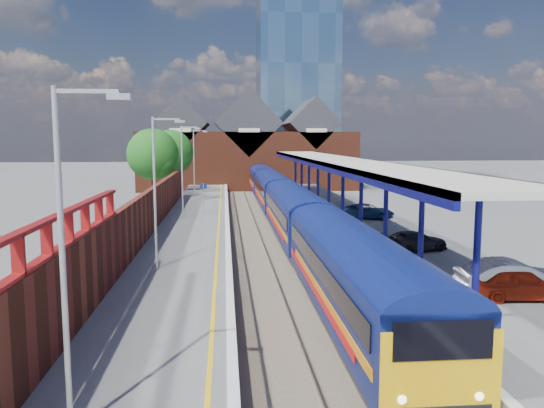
{
  "coord_description": "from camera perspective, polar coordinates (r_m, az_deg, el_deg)",
  "views": [
    {
      "loc": [
        -3.31,
        -18.53,
        6.99
      ],
      "look_at": [
        -0.09,
        17.24,
        2.6
      ],
      "focal_mm": 35.0,
      "sensor_mm": 36.0,
      "label": 1
    }
  ],
  "objects": [
    {
      "name": "ground",
      "position": [
        49.15,
        -1.23,
        -1.21
      ],
      "size": [
        240.0,
        240.0,
        0.0
      ],
      "primitive_type": "plane",
      "color": "#5B5B5E",
      "rests_on": "ground"
    },
    {
      "name": "parked_car_blue",
      "position": [
        40.93,
        10.24,
        -0.77
      ],
      "size": [
        4.4,
        3.2,
        1.11
      ],
      "primitive_type": "imported",
      "rotation": [
        0.0,
        0.0,
        1.19
      ],
      "color": "navy",
      "rests_on": "right_platform"
    },
    {
      "name": "station_building",
      "position": [
        76.62,
        -2.68,
        5.81
      ],
      "size": [
        30.0,
        12.12,
        13.78
      ],
      "color": "#602919",
      "rests_on": "ground"
    },
    {
      "name": "yellow_line",
      "position": [
        39.0,
        -5.73,
        -1.89
      ],
      "size": [
        0.14,
        76.0,
        0.01
      ],
      "primitive_type": "cube",
      "color": "yellow",
      "rests_on": "left_platform"
    },
    {
      "name": "lamp_post_a",
      "position": [
        11.15,
        -21.01,
        -3.82
      ],
      "size": [
        1.48,
        0.18,
        7.0
      ],
      "color": "#A5A8AA",
      "rests_on": "left_platform"
    },
    {
      "name": "right_platform",
      "position": [
        40.17,
        8.34,
        -2.4
      ],
      "size": [
        6.0,
        76.0,
        1.0
      ],
      "primitive_type": "cube",
      "color": "#565659",
      "rests_on": "ground"
    },
    {
      "name": "left_platform",
      "position": [
        39.14,
        -8.29,
        -2.65
      ],
      "size": [
        5.0,
        76.0,
        1.0
      ],
      "primitive_type": "cube",
      "color": "#565659",
      "rests_on": "ground"
    },
    {
      "name": "rails",
      "position": [
        39.28,
        -0.23,
        -3.11
      ],
      "size": [
        4.51,
        76.0,
        0.14
      ],
      "color": "slate",
      "rests_on": "ground"
    },
    {
      "name": "brick_wall",
      "position": [
        32.75,
        -13.51,
        -1.19
      ],
      "size": [
        0.35,
        50.0,
        3.86
      ],
      "color": "#602919",
      "rests_on": "left_platform"
    },
    {
      "name": "coping_left",
      "position": [
        38.99,
        -4.85,
        -1.86
      ],
      "size": [
        0.3,
        76.0,
        0.05
      ],
      "primitive_type": "cube",
      "color": "silver",
      "rests_on": "left_platform"
    },
    {
      "name": "canopy",
      "position": [
        41.46,
        7.13,
        4.51
      ],
      "size": [
        4.5,
        52.0,
        4.48
      ],
      "color": "#0F0F5B",
      "rests_on": "right_platform"
    },
    {
      "name": "lamp_post_b",
      "position": [
        24.8,
        -12.21,
        2.19
      ],
      "size": [
        1.48,
        0.18,
        7.0
      ],
      "color": "#A5A8AA",
      "rests_on": "left_platform"
    },
    {
      "name": "parked_car_silver",
      "position": [
        22.46,
        24.57,
        -7.29
      ],
      "size": [
        4.33,
        1.7,
        1.4
      ],
      "primitive_type": "imported",
      "rotation": [
        0.0,
        0.0,
        1.52
      ],
      "color": "#A8A9AD",
      "rests_on": "right_platform"
    },
    {
      "name": "lamp_post_d",
      "position": [
        56.65,
        -8.26,
        4.87
      ],
      "size": [
        1.48,
        0.18,
        7.0
      ],
      "color": "#A5A8AA",
      "rests_on": "left_platform"
    },
    {
      "name": "tree_near",
      "position": [
        54.92,
        -12.55,
        5.09
      ],
      "size": [
        5.2,
        5.2,
        8.1
      ],
      "color": "#382314",
      "rests_on": "ground"
    },
    {
      "name": "parked_car_dark",
      "position": [
        29.51,
        15.09,
        -3.89
      ],
      "size": [
        4.13,
        2.82,
        1.11
      ],
      "primitive_type": "imported",
      "rotation": [
        0.0,
        0.0,
        1.94
      ],
      "color": "black",
      "rests_on": "right_platform"
    },
    {
      "name": "glass_tower",
      "position": [
        100.3,
        2.62,
        14.53
      ],
      "size": [
        14.2,
        14.2,
        40.3
      ],
      "color": "#49657D",
      "rests_on": "ground"
    },
    {
      "name": "tree_far",
      "position": [
        62.75,
        -10.71,
        5.35
      ],
      "size": [
        5.2,
        5.2,
        8.1
      ],
      "color": "#382314",
      "rests_on": "ground"
    },
    {
      "name": "train",
      "position": [
        44.3,
        1.11,
        0.66
      ],
      "size": [
        2.89,
        65.91,
        3.45
      ],
      "color": "navy",
      "rests_on": "ground"
    },
    {
      "name": "lamp_post_c",
      "position": [
        40.7,
        -9.46,
        4.06
      ],
      "size": [
        1.48,
        0.18,
        7.0
      ],
      "color": "#A5A8AA",
      "rests_on": "left_platform"
    },
    {
      "name": "ballast_bed",
      "position": [
        39.3,
        -0.23,
        -3.23
      ],
      "size": [
        6.0,
        76.0,
        0.06
      ],
      "primitive_type": "cube",
      "color": "#473D33",
      "rests_on": "ground"
    },
    {
      "name": "parked_car_red",
      "position": [
        22.18,
        24.96,
        -7.66
      ],
      "size": [
        3.9,
        1.92,
        1.28
      ],
      "primitive_type": "imported",
      "rotation": [
        0.0,
        0.0,
        1.46
      ],
      "color": "#AD250E",
      "rests_on": "right_platform"
    },
    {
      "name": "platform_sign",
      "position": [
        42.78,
        -7.38,
        1.14
      ],
      "size": [
        0.55,
        0.08,
        2.5
      ],
      "color": "#A5A8AA",
      "rests_on": "left_platform"
    },
    {
      "name": "coping_right",
      "position": [
        39.52,
        4.33,
        -1.73
      ],
      "size": [
        0.3,
        76.0,
        0.05
      ],
      "primitive_type": "cube",
      "color": "silver",
      "rests_on": "right_platform"
    }
  ]
}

